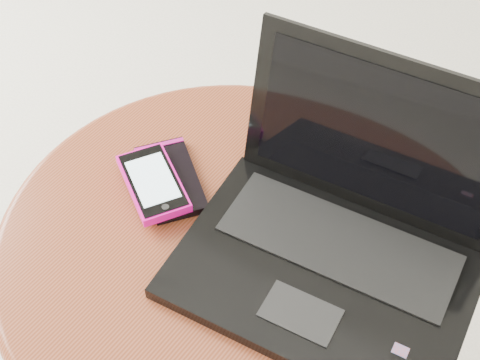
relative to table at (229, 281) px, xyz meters
The scene contains 4 objects.
table is the anchor object (origin of this frame).
laptop 0.19m from the table, 24.44° to the left, with size 0.35×0.31×0.21m.
phone_black 0.15m from the table, 166.64° to the left, with size 0.14×0.13×0.01m.
phone_pink 0.16m from the table, behind, with size 0.13×0.11×0.01m.
Camera 1 is at (0.42, -0.35, 1.11)m, focal length 51.66 mm.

